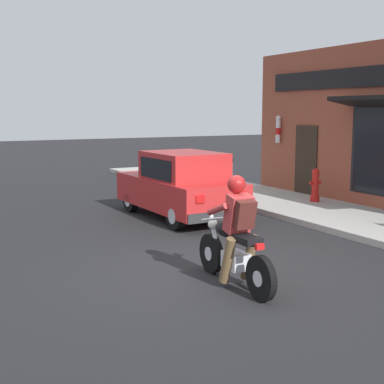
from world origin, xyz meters
TOP-DOWN VIEW (x-y plane):
  - ground_plane at (0.00, 0.00)m, footprint 80.00×80.00m
  - sidewalk_curb at (4.94, 3.00)m, footprint 2.60×22.00m
  - motorcycle_with_rider at (0.12, -0.80)m, footprint 0.57×2.02m
  - car_hatchback at (1.75, 4.05)m, footprint 1.71×3.81m
  - fire_hydrant at (5.55, 3.62)m, footprint 0.36×0.24m
  - trash_bin at (4.37, 6.24)m, footprint 0.56×0.56m

SIDE VIEW (x-z plane):
  - ground_plane at x=0.00m, z-range 0.00..0.00m
  - sidewalk_curb at x=4.94m, z-range 0.00..0.14m
  - fire_hydrant at x=5.55m, z-range 0.13..1.01m
  - trash_bin at x=4.37m, z-range 0.15..1.13m
  - motorcycle_with_rider at x=0.12m, z-range -0.13..1.49m
  - car_hatchback at x=1.75m, z-range -0.02..1.55m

